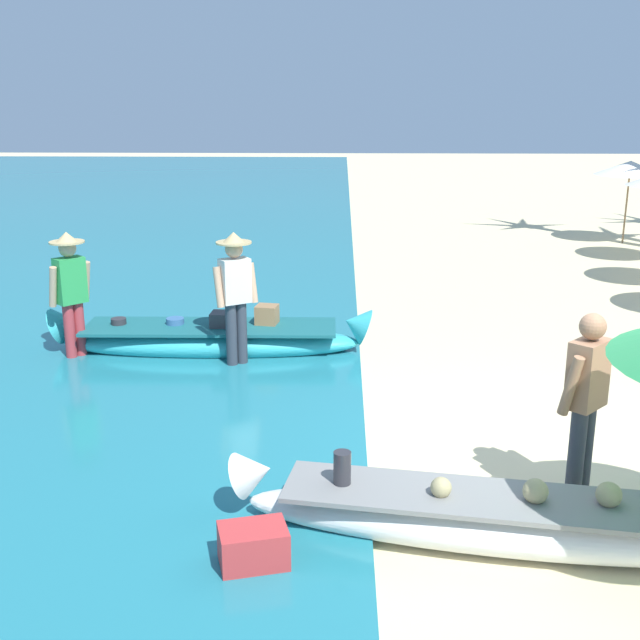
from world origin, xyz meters
TOP-DOWN VIEW (x-y plane):
  - ground_plane at (0.00, 0.00)m, footprint 80.00×80.00m
  - boat_white_foreground at (-0.61, -1.33)m, footprint 4.34×1.29m
  - boat_cyan_midground at (-3.60, 3.23)m, footprint 4.30×0.89m
  - person_vendor_hatted at (-3.19, 2.70)m, footprint 0.57×0.47m
  - person_tourist_customer at (0.18, -0.58)m, footprint 0.52×0.53m
  - person_vendor_assistant at (-5.34, 2.95)m, footprint 0.52×0.53m
  - parasol_row_3 at (4.76, 11.81)m, footprint 1.60×1.60m
  - cooler_box at (-2.50, -1.73)m, footprint 0.57×0.46m

SIDE VIEW (x-z plane):
  - ground_plane at x=0.00m, z-range 0.00..0.00m
  - cooler_box at x=-2.50m, z-range 0.00..0.39m
  - boat_white_foreground at x=-0.61m, z-range -0.11..0.60m
  - boat_cyan_midground at x=-3.60m, z-range -0.12..0.63m
  - person_tourist_customer at x=0.18m, z-range 0.11..1.82m
  - person_vendor_assistant at x=-5.34m, z-range 0.13..1.87m
  - person_vendor_hatted at x=-3.19m, z-range 0.14..1.93m
  - parasol_row_3 at x=4.76m, z-range 0.79..2.70m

